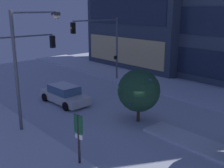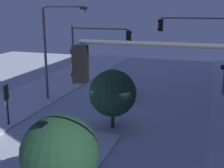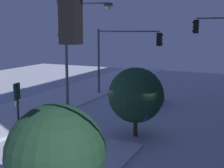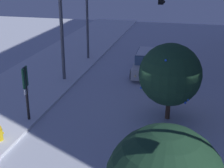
# 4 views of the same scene
# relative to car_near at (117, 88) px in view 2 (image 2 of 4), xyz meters

# --- Properties ---
(ground) EXTENTS (52.00, 52.00, 0.00)m
(ground) POSITION_rel_car_near_xyz_m (6.40, 1.73, -0.71)
(ground) COLOR silver
(car_near) EXTENTS (4.70, 2.15, 1.49)m
(car_near) POSITION_rel_car_near_xyz_m (0.00, 0.00, 0.00)
(car_near) COLOR silver
(car_near) RESTS_ON ground
(traffic_light_corner_far_right) EXTENTS (0.32, 4.94, 6.46)m
(traffic_light_corner_far_right) POSITION_rel_car_near_xyz_m (15.64, 6.48, 3.73)
(traffic_light_corner_far_right) COLOR #565960
(traffic_light_corner_far_right) RESTS_ON ground
(traffic_light_corner_far_left) EXTENTS (0.32, 5.74, 6.48)m
(traffic_light_corner_far_left) POSITION_rel_car_near_xyz_m (-2.79, 6.15, 3.79)
(traffic_light_corner_far_left) COLOR #565960
(traffic_light_corner_far_left) RESTS_ON ground
(traffic_light_corner_near_left) EXTENTS (0.32, 5.60, 5.53)m
(traffic_light_corner_near_left) POSITION_rel_car_near_xyz_m (-2.04, -2.49, 3.24)
(traffic_light_corner_near_left) COLOR #565960
(traffic_light_corner_near_left) RESTS_ON ground
(street_lamp_arched) EXTENTS (0.76, 3.40, 7.32)m
(street_lamp_arched) POSITION_rel_car_near_xyz_m (2.65, -3.92, 4.12)
(street_lamp_arched) COLOR #565960
(street_lamp_arched) RESTS_ON ground
(parking_info_sign) EXTENTS (0.55, 0.14, 2.62)m
(parking_info_sign) POSITION_rel_car_near_xyz_m (8.33, -4.43, 0.97)
(parking_info_sign) COLOR black
(parking_info_sign) RESTS_ON ground
(decorated_tree_median) EXTENTS (2.83, 2.83, 3.59)m
(decorated_tree_median) POSITION_rel_car_near_xyz_m (6.49, 1.72, 1.46)
(decorated_tree_median) COLOR #473323
(decorated_tree_median) RESTS_ON ground
(decorated_tree_left_of_median) EXTENTS (2.91, 2.89, 3.41)m
(decorated_tree_left_of_median) POSITION_rel_car_near_xyz_m (14.01, 2.12, 1.26)
(decorated_tree_left_of_median) COLOR #473323
(decorated_tree_left_of_median) RESTS_ON ground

